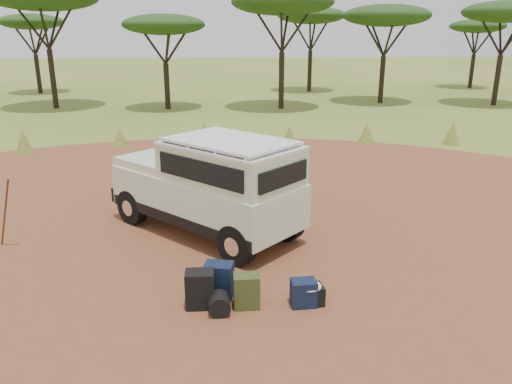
{
  "coord_description": "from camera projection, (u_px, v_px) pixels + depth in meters",
  "views": [
    {
      "loc": [
        0.3,
        -8.69,
        3.98
      ],
      "look_at": [
        1.11,
        0.44,
        1.0
      ],
      "focal_mm": 35.0,
      "sensor_mm": 36.0,
      "label": 1
    }
  ],
  "objects": [
    {
      "name": "ground",
      "position": [
        200.0,
        251.0,
        9.44
      ],
      "size": [
        140.0,
        140.0,
        0.0
      ],
      "primitive_type": "plane",
      "color": "#576524",
      "rests_on": "ground"
    },
    {
      "name": "dirt_clearing",
      "position": [
        200.0,
        251.0,
        9.44
      ],
      "size": [
        23.0,
        23.0,
        0.01
      ],
      "primitive_type": "cylinder",
      "color": "brown",
      "rests_on": "ground"
    },
    {
      "name": "grass_fringe",
      "position": [
        207.0,
        137.0,
        17.54
      ],
      "size": [
        36.6,
        1.6,
        0.9
      ],
      "color": "#576524",
      "rests_on": "ground"
    },
    {
      "name": "acacia_treeline",
      "position": [
        217.0,
        13.0,
        26.76
      ],
      "size": [
        46.7,
        13.2,
        6.26
      ],
      "color": "black",
      "rests_on": "ground"
    },
    {
      "name": "safari_vehicle",
      "position": [
        210.0,
        187.0,
        9.98
      ],
      "size": [
        4.07,
        4.12,
        2.04
      ],
      "rotation": [
        0.0,
        0.0,
        -0.8
      ],
      "color": "beige",
      "rests_on": "ground"
    },
    {
      "name": "walking_staff",
      "position": [
        5.0,
        213.0,
        9.36
      ],
      "size": [
        0.49,
        0.36,
        1.42
      ],
      "primitive_type": "cylinder",
      "rotation": [
        0.36,
        0.0,
        0.96
      ],
      "color": "brown",
      "rests_on": "ground"
    },
    {
      "name": "backpack_black",
      "position": [
        200.0,
        289.0,
        7.45
      ],
      "size": [
        0.43,
        0.33,
        0.58
      ],
      "primitive_type": "cube",
      "rotation": [
        0.0,
        0.0,
        -0.03
      ],
      "color": "black",
      "rests_on": "ground"
    },
    {
      "name": "backpack_navy",
      "position": [
        219.0,
        280.0,
        7.73
      ],
      "size": [
        0.5,
        0.4,
        0.57
      ],
      "primitive_type": "cube",
      "rotation": [
        0.0,
        0.0,
        -0.24
      ],
      "color": "#111C36",
      "rests_on": "ground"
    },
    {
      "name": "backpack_olive",
      "position": [
        247.0,
        291.0,
        7.45
      ],
      "size": [
        0.39,
        0.28,
        0.53
      ],
      "primitive_type": "cube",
      "rotation": [
        0.0,
        0.0,
        0.01
      ],
      "color": "#31401D",
      "rests_on": "ground"
    },
    {
      "name": "duffel_navy",
      "position": [
        303.0,
        293.0,
        7.5
      ],
      "size": [
        0.38,
        0.3,
        0.42
      ],
      "primitive_type": "cube",
      "rotation": [
        0.0,
        0.0,
        0.04
      ],
      "color": "#111C36",
      "rests_on": "ground"
    },
    {
      "name": "hard_case",
      "position": [
        309.0,
        295.0,
        7.56
      ],
      "size": [
        0.46,
        0.35,
        0.3
      ],
      "primitive_type": "cube",
      "rotation": [
        0.0,
        0.0,
        0.11
      ],
      "color": "black",
      "rests_on": "ground"
    },
    {
      "name": "stuff_sack",
      "position": [
        220.0,
        304.0,
        7.3
      ],
      "size": [
        0.32,
        0.32,
        0.32
      ],
      "primitive_type": "cylinder",
      "rotation": [
        1.57,
        0.0,
        0.01
      ],
      "color": "black",
      "rests_on": "ground"
    },
    {
      "name": "safari_hat",
      "position": [
        309.0,
        284.0,
        7.5
      ],
      "size": [
        0.37,
        0.37,
        0.11
      ],
      "color": "beige",
      "rests_on": "hard_case"
    }
  ]
}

